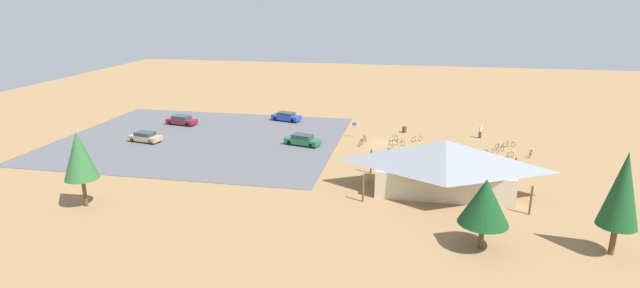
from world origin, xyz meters
TOP-DOWN VIEW (x-y plane):
  - ground at (0.00, 0.00)m, footprint 160.00×160.00m
  - parking_lot_asphalt at (24.99, 2.57)m, footprint 37.45×30.81m
  - bike_pavilion at (-6.59, 15.71)m, footprint 15.31×8.39m
  - trash_bin at (-2.20, -6.23)m, footprint 0.60×0.60m
  - lot_sign at (4.57, -2.36)m, footprint 0.56×0.08m
  - pine_mideast at (26.04, 25.70)m, footprint 3.03×3.03m
  - pine_far_east at (-9.07, 26.94)m, footprint 3.83×3.83m
  - pine_west at (-18.64, 26.07)m, footprint 2.84×2.84m
  - bicycle_yellow_trailside at (-3.99, -1.96)m, footprint 1.45×1.04m
  - bicycle_white_near_sign at (-0.89, -1.50)m, footprint 1.10×1.32m
  - bicycle_teal_yard_right at (-15.76, -1.65)m, footprint 1.66×0.64m
  - bicycle_green_by_bin at (-17.58, 2.25)m, footprint 0.74×1.72m
  - bicycle_red_back_row at (3.18, 1.48)m, footprint 0.53×1.76m
  - bicycle_black_lone_east at (-1.67, 0.45)m, footprint 1.65×0.56m
  - bicycle_silver_front_row at (-0.81, 2.71)m, footprint 0.93×1.44m
  - bicycle_purple_yard_front at (-14.33, -0.04)m, footprint 0.83×1.51m
  - bicycle_blue_yard_center at (2.91, -0.79)m, footprint 0.64×1.59m
  - bicycle_orange_lone_west at (-12.90, 2.25)m, footprint 1.73×0.48m
  - bicycle_yellow_yard_left at (-7.29, 1.67)m, footprint 0.48×1.74m
  - bicycle_white_mid_cluster at (-15.08, 3.17)m, footprint 1.10×1.42m
  - car_blue_end_stall at (16.16, -9.56)m, footprint 4.84×2.89m
  - car_maroon_by_curb at (31.14, -4.22)m, footprint 4.79×2.57m
  - car_tan_aisle_side at (31.72, 5.29)m, footprint 4.60×2.63m
  - car_green_mid_lot at (10.68, 2.82)m, footprint 4.93×2.83m
  - visitor_at_bikes at (-12.51, -5.38)m, footprint 0.38×0.36m

SIDE VIEW (x-z plane):
  - ground at x=0.00m, z-range 0.00..0.00m
  - parking_lot_asphalt at x=24.99m, z-range 0.00..0.05m
  - bicycle_teal_yard_right at x=-15.76m, z-range -0.05..0.74m
  - bicycle_orange_lone_west at x=-12.90m, z-range -0.04..0.73m
  - bicycle_yellow_yard_left at x=-7.29m, z-range -0.06..0.75m
  - bicycle_purple_yard_front at x=-14.33m, z-range -0.04..0.74m
  - bicycle_yellow_trailside at x=-3.99m, z-range -0.05..0.75m
  - bicycle_white_mid_cluster at x=-15.08m, z-range -0.05..0.76m
  - bicycle_blue_yard_center at x=2.91m, z-range -0.03..0.74m
  - bicycle_white_near_sign at x=-0.89m, z-range -0.05..0.76m
  - bicycle_silver_front_row at x=-0.81m, z-range -0.03..0.77m
  - bicycle_black_lone_east at x=-1.67m, z-range -0.04..0.80m
  - bicycle_red_back_row at x=3.18m, z-range -0.03..0.80m
  - bicycle_green_by_bin at x=-17.58m, z-range -0.06..0.86m
  - trash_bin at x=-2.20m, z-range 0.00..0.90m
  - car_tan_aisle_side at x=31.72m, z-range 0.05..1.39m
  - car_blue_end_stall at x=16.16m, z-range 0.05..1.43m
  - car_maroon_by_curb at x=31.14m, z-range 0.05..1.44m
  - car_green_mid_lot at x=10.68m, z-range 0.04..1.48m
  - visitor_at_bikes at x=-12.51m, z-range 0.05..1.87m
  - lot_sign at x=4.57m, z-range 0.31..2.51m
  - bike_pavilion at x=-6.59m, z-range 0.33..5.71m
  - pine_far_east at x=-9.07m, z-range 1.03..6.70m
  - pine_mideast at x=26.04m, z-range 1.33..8.51m
  - pine_west at x=-18.64m, z-range 1.14..9.27m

